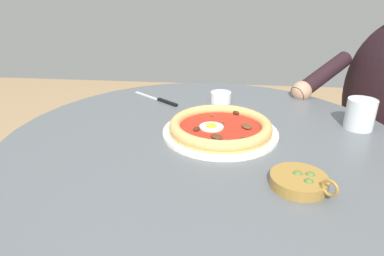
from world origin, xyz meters
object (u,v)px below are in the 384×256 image
(pizza_on_plate, at_px, (220,128))
(olive_pan, at_px, (300,181))
(dining_table, at_px, (204,192))
(steak_knife, at_px, (161,100))
(ramekin_capers, at_px, (221,97))
(diner_person, at_px, (381,147))
(water_glass, at_px, (360,116))

(pizza_on_plate, bearing_deg, olive_pan, -54.83)
(dining_table, distance_m, steak_knife, 0.36)
(ramekin_capers, bearing_deg, diner_person, 13.18)
(dining_table, height_order, ramekin_capers, ramekin_capers)
(pizza_on_plate, distance_m, diner_person, 0.75)
(diner_person, bearing_deg, pizza_on_plate, -146.76)
(pizza_on_plate, xyz_separation_m, olive_pan, (0.16, -0.23, -0.01))
(dining_table, relative_size, steak_knife, 5.92)
(diner_person, bearing_deg, ramekin_capers, -166.82)
(diner_person, bearing_deg, dining_table, -146.10)
(pizza_on_plate, relative_size, olive_pan, 2.56)
(pizza_on_plate, bearing_deg, steak_knife, 130.12)
(olive_pan, distance_m, diner_person, 0.79)
(pizza_on_plate, height_order, diner_person, diner_person)
(dining_table, relative_size, ramekin_capers, 15.44)
(pizza_on_plate, bearing_deg, diner_person, 33.24)
(olive_pan, relative_size, diner_person, 0.10)
(pizza_on_plate, distance_m, olive_pan, 0.28)
(water_glass, bearing_deg, steak_knife, 164.27)
(olive_pan, height_order, diner_person, diner_person)
(steak_knife, height_order, olive_pan, olive_pan)
(diner_person, bearing_deg, steak_knife, -169.17)
(water_glass, bearing_deg, olive_pan, -124.47)
(pizza_on_plate, height_order, water_glass, water_glass)
(olive_pan, bearing_deg, diner_person, 54.71)
(dining_table, xyz_separation_m, water_glass, (0.41, 0.11, 0.20))
(pizza_on_plate, xyz_separation_m, water_glass, (0.37, 0.08, 0.02))
(dining_table, xyz_separation_m, steak_knife, (-0.16, 0.27, 0.16))
(dining_table, relative_size, pizza_on_plate, 3.41)
(olive_pan, bearing_deg, water_glass, 55.53)
(water_glass, distance_m, diner_person, 0.46)
(pizza_on_plate, height_order, ramekin_capers, pizza_on_plate)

